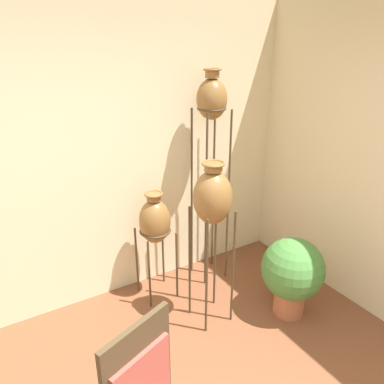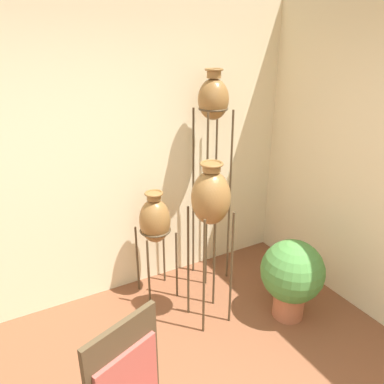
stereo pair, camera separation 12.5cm
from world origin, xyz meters
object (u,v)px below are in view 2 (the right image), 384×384
at_px(vase_stand_tall, 213,108).
at_px(vase_stand_short, 155,221).
at_px(vase_stand_medium, 211,200).
at_px(potted_plant, 292,275).

distance_m(vase_stand_tall, vase_stand_short, 1.14).
relative_size(vase_stand_tall, vase_stand_medium, 1.43).
bearing_deg(vase_stand_short, vase_stand_medium, -64.68).
bearing_deg(vase_stand_short, vase_stand_tall, 2.44).
xyz_separation_m(vase_stand_medium, vase_stand_short, (-0.25, 0.54, -0.37)).
relative_size(vase_stand_medium, potted_plant, 1.96).
bearing_deg(vase_stand_medium, vase_stand_short, 115.32).
bearing_deg(vase_stand_medium, potted_plant, -27.04).
bearing_deg(vase_stand_medium, vase_stand_tall, 57.62).
xyz_separation_m(vase_stand_short, potted_plant, (0.89, -0.86, -0.35)).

